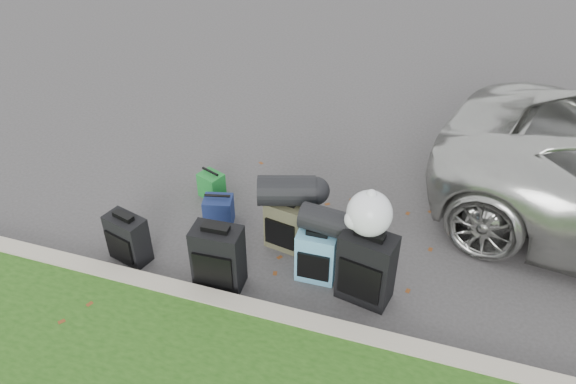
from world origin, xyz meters
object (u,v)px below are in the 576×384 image
(suitcase_teal, at_px, (316,256))
(tote_green, at_px, (212,185))
(suitcase_small_black, at_px, (128,238))
(suitcase_olive, at_px, (286,225))
(tote_navy, at_px, (219,211))
(suitcase_large_black_left, at_px, (218,258))
(suitcase_large_black_right, at_px, (366,267))

(suitcase_teal, height_order, tote_green, suitcase_teal)
(suitcase_small_black, bearing_deg, tote_green, 90.12)
(suitcase_olive, bearing_deg, suitcase_small_black, -144.97)
(suitcase_olive, distance_m, tote_navy, 0.82)
(suitcase_large_black_left, relative_size, suitcase_large_black_right, 0.91)
(suitcase_large_black_left, xyz_separation_m, tote_navy, (-0.38, 0.84, -0.16))
(suitcase_large_black_left, height_order, suitcase_large_black_right, suitcase_large_black_right)
(suitcase_teal, distance_m, suitcase_large_black_right, 0.51)
(tote_green, bearing_deg, suitcase_small_black, -84.05)
(suitcase_olive, xyz_separation_m, suitcase_large_black_right, (0.91, -0.46, 0.09))
(suitcase_olive, bearing_deg, tote_green, 162.73)
(suitcase_small_black, xyz_separation_m, suitcase_large_black_right, (2.33, 0.21, 0.11))
(suitcase_large_black_right, relative_size, tote_navy, 2.21)
(suitcase_teal, distance_m, tote_green, 1.76)
(tote_navy, bearing_deg, suitcase_large_black_right, -32.69)
(suitcase_small_black, distance_m, tote_green, 1.27)
(suitcase_large_black_left, distance_m, suitcase_large_black_right, 1.36)
(suitcase_large_black_left, bearing_deg, tote_navy, 111.28)
(suitcase_large_black_right, bearing_deg, suitcase_teal, 179.02)
(suitcase_olive, xyz_separation_m, tote_green, (-1.09, 0.56, -0.12))
(suitcase_teal, bearing_deg, suitcase_small_black, -171.92)
(suitcase_teal, bearing_deg, tote_navy, 157.20)
(tote_green, relative_size, tote_navy, 0.91)
(suitcase_large_black_right, height_order, tote_navy, suitcase_large_black_right)
(suitcase_teal, bearing_deg, suitcase_olive, 138.07)
(suitcase_small_black, bearing_deg, tote_navy, 67.30)
(suitcase_olive, distance_m, tote_green, 1.23)
(suitcase_olive, relative_size, tote_green, 1.82)
(suitcase_teal, bearing_deg, suitcase_large_black_right, -13.65)
(suitcase_olive, bearing_deg, tote_navy, -178.59)
(suitcase_large_black_left, xyz_separation_m, suitcase_teal, (0.84, 0.36, -0.06))
(suitcase_olive, bearing_deg, suitcase_teal, -30.50)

